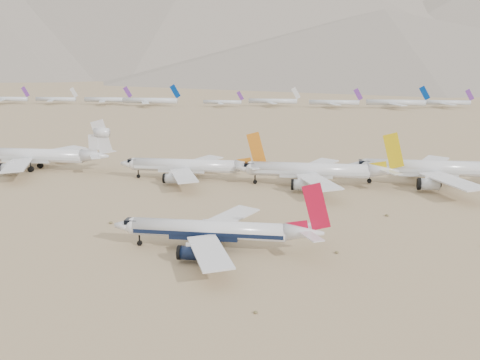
{
  "coord_description": "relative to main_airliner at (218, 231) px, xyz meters",
  "views": [
    {
      "loc": [
        19.67,
        -106.17,
        40.15
      ],
      "look_at": [
        -1.32,
        36.78,
        7.0
      ],
      "focal_mm": 40.0,
      "sensor_mm": 36.0,
      "label": 1
    }
  ],
  "objects": [
    {
      "name": "mountain_range",
      "position": [
        70.9,
        1647.85,
        186.05
      ],
      "size": [
        7354.0,
        3024.0,
        470.0
      ],
      "color": "slate",
      "rests_on": "ground"
    },
    {
      "name": "row2_gold_tail",
      "position": [
        20.34,
        61.94,
        0.71
      ],
      "size": [
        50.05,
        48.95,
        17.82
      ],
      "color": "silver",
      "rests_on": "ground"
    },
    {
      "name": "row2_white_trijet",
      "position": [
        -79.93,
        71.95,
        1.27
      ],
      "size": [
        54.01,
        52.79,
        19.14
      ],
      "color": "silver",
      "rests_on": "ground"
    },
    {
      "name": "desert_scrub",
      "position": [
        3.71,
        -29.48,
        -3.99
      ],
      "size": [
        261.14,
        121.67,
        0.63
      ],
      "color": "brown",
      "rests_on": "ground"
    },
    {
      "name": "ground",
      "position": [
        0.73,
        -0.17,
        -4.27
      ],
      "size": [
        7000.0,
        7000.0,
        0.0
      ],
      "primitive_type": "plane",
      "color": "#9C865B",
      "rests_on": "ground"
    },
    {
      "name": "row2_navy_widebody",
      "position": [
        59.21,
        68.4,
        1.18
      ],
      "size": [
        54.87,
        53.66,
        19.52
      ],
      "color": "silver",
      "rests_on": "ground"
    },
    {
      "name": "distant_storage_row",
      "position": [
        27.46,
        340.78,
        0.23
      ],
      "size": [
        620.23,
        63.35,
        16.16
      ],
      "color": "silver",
      "rests_on": "ground"
    },
    {
      "name": "row2_orange_tail",
      "position": [
        -21.34,
        64.73,
        0.43
      ],
      "size": [
        47.0,
        45.98,
        16.77
      ],
      "color": "silver",
      "rests_on": "ground"
    },
    {
      "name": "main_airliner",
      "position": [
        0.0,
        0.0,
        0.0
      ],
      "size": [
        44.01,
        42.98,
        15.53
      ],
      "color": "silver",
      "rests_on": "ground"
    }
  ]
}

